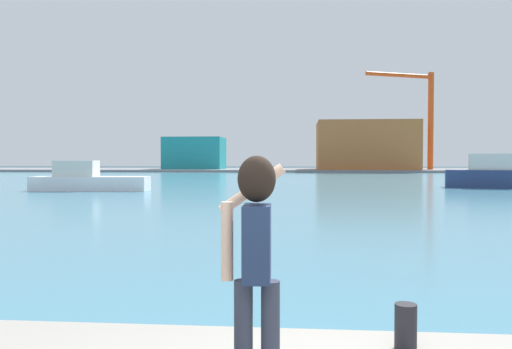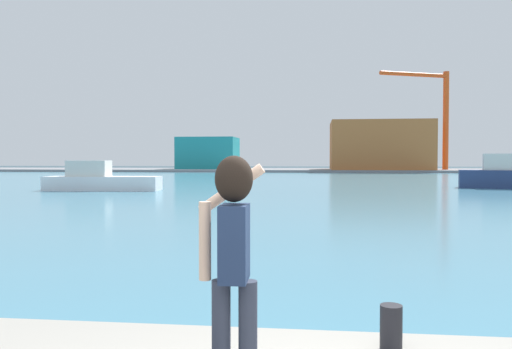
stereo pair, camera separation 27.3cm
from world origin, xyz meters
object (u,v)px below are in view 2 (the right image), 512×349
(boat_moored, at_px, (100,180))
(port_crane, at_px, (437,108))
(warehouse_left, at_px, (208,153))
(harbor_bollard, at_px, (391,328))
(warehouse_right, at_px, (379,146))
(person_photographer, at_px, (233,247))

(boat_moored, bearing_deg, port_crane, 53.36)
(warehouse_left, bearing_deg, port_crane, -3.56)
(harbor_bollard, xyz_separation_m, warehouse_right, (10.78, 87.77, 3.96))
(person_photographer, distance_m, boat_moored, 34.39)
(warehouse_right, bearing_deg, port_crane, -1.15)
(harbor_bollard, xyz_separation_m, port_crane, (20.67, 87.57, 10.44))
(person_photographer, bearing_deg, warehouse_left, 10.42)
(warehouse_left, bearing_deg, boat_moored, -85.40)
(harbor_bollard, height_order, port_crane, port_crane)
(warehouse_left, distance_m, port_crane, 42.27)
(boat_moored, distance_m, warehouse_left, 60.26)
(boat_moored, relative_size, warehouse_right, 0.48)
(warehouse_left, xyz_separation_m, warehouse_right, (31.59, -2.38, 1.29))
(port_crane, bearing_deg, harbor_bollard, -103.28)
(person_photographer, height_order, port_crane, port_crane)
(person_photographer, xyz_separation_m, harbor_bollard, (1.28, 0.94, -0.86))
(person_photographer, relative_size, harbor_bollard, 4.26)
(person_photographer, height_order, warehouse_left, warehouse_left)
(warehouse_left, bearing_deg, warehouse_right, -4.31)
(harbor_bollard, distance_m, port_crane, 90.58)
(person_photographer, relative_size, boat_moored, 0.21)
(warehouse_left, height_order, port_crane, port_crane)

